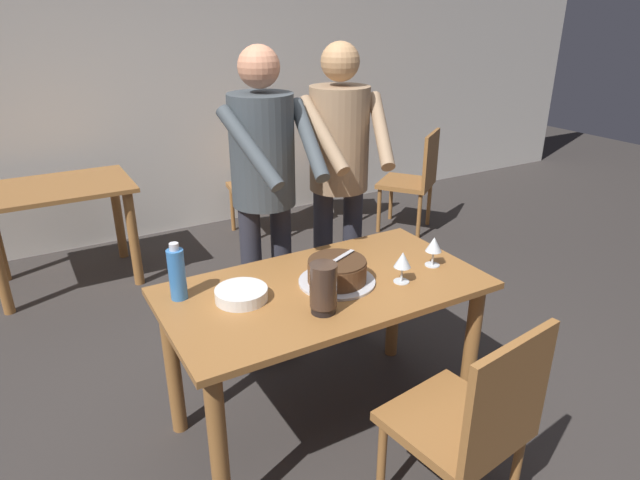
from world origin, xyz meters
name	(u,v)px	position (x,y,z in m)	size (l,w,h in m)	color
ground_plane	(324,420)	(0.00, 0.00, 0.00)	(14.00, 14.00, 0.00)	#383330
back_wall	(146,76)	(0.00, 2.91, 1.35)	(10.00, 0.12, 2.70)	silver
main_dining_table	(325,311)	(0.00, 0.00, 0.62)	(1.41, 0.75, 0.75)	#9E6633
cake_on_platter	(337,272)	(0.06, -0.01, 0.80)	(0.34, 0.34, 0.11)	silver
cake_knife	(328,265)	(-0.01, -0.03, 0.87)	(0.26, 0.13, 0.02)	silver
plate_stack	(241,294)	(-0.36, 0.06, 0.78)	(0.22, 0.22, 0.05)	white
wine_glass_near	(403,261)	(0.31, -0.14, 0.85)	(0.08, 0.08, 0.14)	silver
wine_glass_far	(434,245)	(0.54, -0.08, 0.85)	(0.08, 0.08, 0.14)	silver
water_bottle	(177,273)	(-0.58, 0.20, 0.86)	(0.07, 0.07, 0.25)	#387AC6
hurricane_lamp	(323,288)	(-0.12, -0.19, 0.86)	(0.11, 0.11, 0.21)	black
person_cutting_cake	(264,180)	(-0.01, 0.59, 1.08)	(0.47, 0.56, 1.72)	#2D2D38
person_standing_beside	(339,167)	(0.45, 0.62, 1.08)	(0.46, 0.57, 1.72)	#2D2D38
chair_near_side	(471,421)	(0.18, -0.75, 0.49)	(0.50, 0.50, 0.90)	#9E6633
background_table	(58,208)	(-0.87, 2.21, 0.58)	(1.00, 0.70, 0.74)	#9E6633
background_chair_0	(265,180)	(0.78, 2.36, 0.49)	(0.49, 0.49, 0.90)	#9E6633
background_chair_2	(415,177)	(1.96, 1.78, 0.49)	(0.62, 0.62, 0.90)	#9E6633
background_chair_3	(337,169)	(1.51, 2.36, 0.49)	(0.59, 0.59, 0.90)	#9E6633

